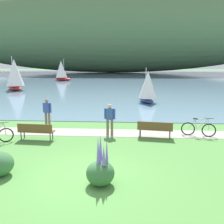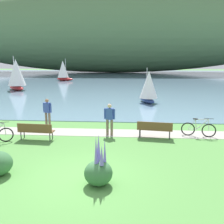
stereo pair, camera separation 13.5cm
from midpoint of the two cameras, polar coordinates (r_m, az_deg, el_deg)
ground_plane at (r=9.15m, az=-6.69°, el=-14.33°), size 200.00×200.00×0.00m
bay_water at (r=56.13m, az=2.58°, el=7.64°), size 180.00×80.00×0.04m
distant_hillside at (r=80.04m, az=0.39°, el=17.95°), size 112.71×28.00×25.29m
shoreline_path at (r=14.23m, az=-2.54°, el=-4.62°), size 60.00×1.50×0.01m
park_bench_near_camera at (r=13.34m, az=9.83°, el=-3.60°), size 1.85×0.71×0.88m
park_bench_further_along at (r=13.35m, az=-16.45°, el=-3.91°), size 1.83×0.60×0.88m
bicycle_leaning_near_bench at (r=14.21m, az=19.06°, el=-3.65°), size 1.74×0.45×1.01m
person_at_shoreline at (r=15.70m, az=-14.04°, el=0.24°), size 0.58×0.34×1.71m
person_on_the_grass at (r=13.50m, az=-0.27°, el=-1.24°), size 0.60×0.29×1.71m
echium_bush_closest_to_camera at (r=8.43m, az=-2.59°, el=-13.14°), size 0.92×0.92×1.68m
sailboat_nearest_to_shore at (r=35.21m, az=-20.55°, el=7.90°), size 3.54×3.49×4.40m
sailboat_mid_bay at (r=49.41m, az=-10.81°, el=9.15°), size 3.61×2.62×4.09m
sailboat_toward_hillside at (r=23.57m, az=8.35°, el=5.64°), size 2.09×2.85×3.23m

